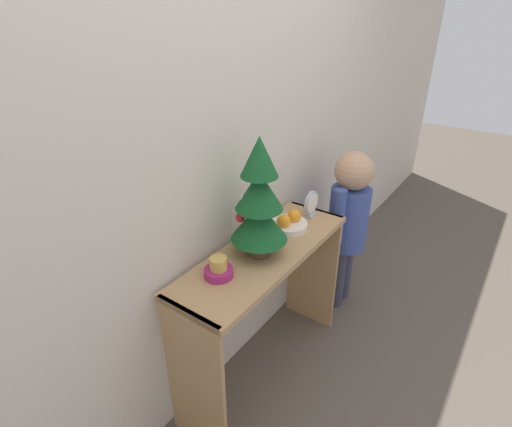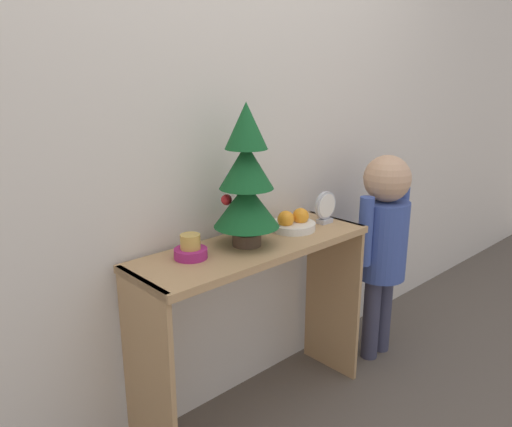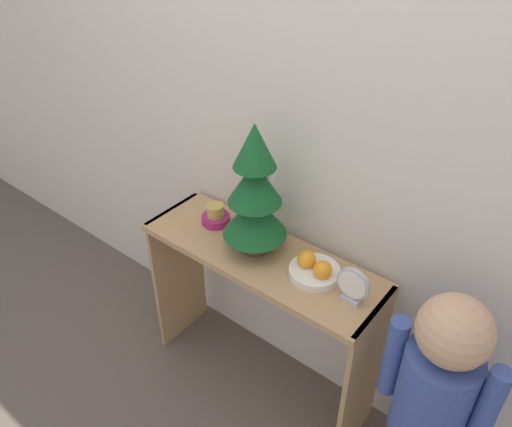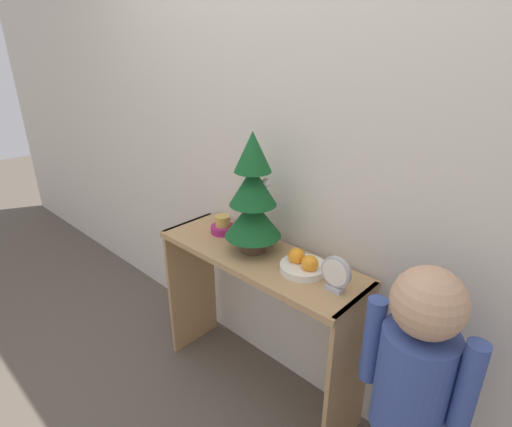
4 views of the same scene
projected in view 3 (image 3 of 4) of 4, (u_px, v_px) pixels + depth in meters
The scene contains 8 objects.
ground_plane at pixel (237, 400), 2.35m from camera, with size 12.00×12.00×0.00m, color brown.
back_wall at pixel (297, 129), 1.89m from camera, with size 7.00×0.05×2.50m, color beige.
console_table at pixel (260, 288), 2.13m from camera, with size 1.05×0.35×0.78m.
mini_tree at pixel (255, 193), 1.89m from camera, with size 0.26×0.26×0.56m.
fruit_bowl at pixel (314, 269), 1.89m from camera, with size 0.20×0.20×0.09m.
singing_bowl at pixel (216, 216), 2.17m from camera, with size 0.12×0.12×0.09m.
desk_clock at pixel (353, 286), 1.75m from camera, with size 0.13×0.04×0.15m.
child_figure at pixel (435, 390), 1.63m from camera, with size 0.38×0.24×1.06m.
Camera 3 is at (0.96, -1.06, 2.07)m, focal length 35.00 mm.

